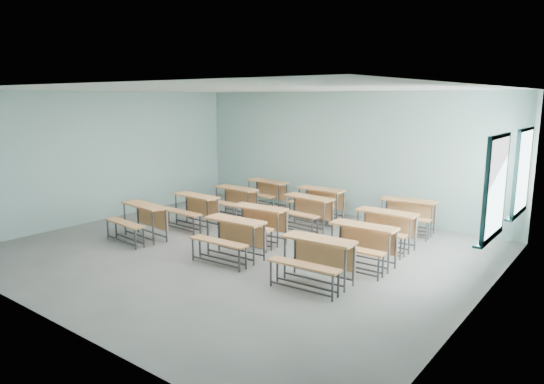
% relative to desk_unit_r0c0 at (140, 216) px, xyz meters
% --- Properties ---
extents(room, '(9.04, 8.04, 3.24)m').
position_rel_desk_unit_r0c0_xyz_m(room, '(2.34, 0.79, 1.08)').
color(room, gray).
rests_on(room, ground).
extents(desk_unit_r0c0, '(1.30, 0.95, 0.77)m').
position_rel_desk_unit_r0c0_xyz_m(desk_unit_r0c0, '(0.00, 0.00, 0.00)').
color(desk_unit_r0c0, '#CA8249').
rests_on(desk_unit_r0c0, ground).
extents(desk_unit_r0c1, '(1.26, 0.88, 0.77)m').
position_rel_desk_unit_r0c0_xyz_m(desk_unit_r0c1, '(2.46, 0.22, 0.00)').
color(desk_unit_r0c1, '#CA8249').
rests_on(desk_unit_r0c1, ground).
extents(desk_unit_r0c2, '(1.27, 0.90, 0.77)m').
position_rel_desk_unit_r0c0_xyz_m(desk_unit_r0c2, '(4.40, 0.12, 0.00)').
color(desk_unit_r0c2, '#CA8249').
rests_on(desk_unit_r0c2, ground).
extents(desk_unit_r1c0, '(1.26, 0.87, 0.77)m').
position_rel_desk_unit_r0c0_xyz_m(desk_unit_r1c0, '(0.15, 1.41, 0.00)').
color(desk_unit_r1c0, '#CA8249').
rests_on(desk_unit_r1c0, ground).
extents(desk_unit_r1c1, '(1.29, 0.91, 0.77)m').
position_rel_desk_unit_r0c0_xyz_m(desk_unit_r1c1, '(2.15, 1.35, 0.00)').
color(desk_unit_r1c1, '#CA8249').
rests_on(desk_unit_r1c1, ground).
extents(desk_unit_r1c2, '(1.25, 0.86, 0.77)m').
position_rel_desk_unit_r0c0_xyz_m(desk_unit_r1c2, '(4.60, 1.33, 0.00)').
color(desk_unit_r1c2, '#CA8249').
rests_on(desk_unit_r1c2, ground).
extents(desk_unit_r2c0, '(1.26, 0.87, 0.77)m').
position_rel_desk_unit_r0c0_xyz_m(desk_unit_r2c0, '(0.25, 2.72, 0.00)').
color(desk_unit_r2c0, '#CA8249').
rests_on(desk_unit_r2c0, ground).
extents(desk_unit_r2c1, '(1.29, 0.92, 0.77)m').
position_rel_desk_unit_r0c0_xyz_m(desk_unit_r2c1, '(2.37, 2.89, 0.00)').
color(desk_unit_r2c1, '#CA8249').
rests_on(desk_unit_r2c1, ground).
extents(desk_unit_r2c2, '(1.23, 0.83, 0.77)m').
position_rel_desk_unit_r0c0_xyz_m(desk_unit_r2c2, '(4.47, 2.59, 0.00)').
color(desk_unit_r2c2, '#CA8249').
rests_on(desk_unit_r2c2, ground).
extents(desk_unit_r3c0, '(1.28, 0.91, 0.77)m').
position_rel_desk_unit_r0c0_xyz_m(desk_unit_r3c0, '(0.24, 4.05, 0.00)').
color(desk_unit_r3c0, '#CA8249').
rests_on(desk_unit_r3c0, ground).
extents(desk_unit_r3c1, '(1.23, 0.83, 0.77)m').
position_rel_desk_unit_r0c0_xyz_m(desk_unit_r3c1, '(2.08, 3.94, 0.00)').
color(desk_unit_r3c1, '#CA8249').
rests_on(desk_unit_r3c1, ground).
extents(desk_unit_r3c2, '(1.31, 0.96, 0.77)m').
position_rel_desk_unit_r0c0_xyz_m(desk_unit_r3c2, '(4.38, 4.01, 0.00)').
color(desk_unit_r3c2, '#CA8249').
rests_on(desk_unit_r3c2, ground).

